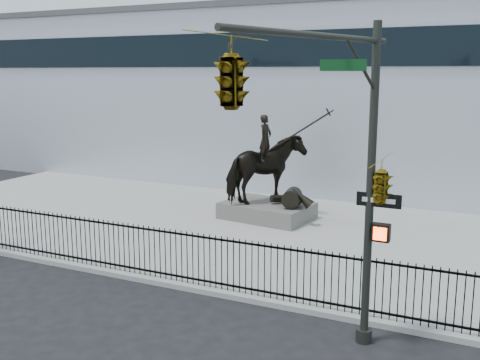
% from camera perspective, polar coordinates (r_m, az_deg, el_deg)
% --- Properties ---
extents(ground, '(120.00, 120.00, 0.00)m').
position_cam_1_polar(ground, '(16.14, -13.20, -11.10)').
color(ground, black).
rests_on(ground, ground).
extents(plaza, '(30.00, 12.00, 0.15)m').
position_cam_1_polar(plaza, '(21.70, -1.60, -4.85)').
color(plaza, '#969693').
rests_on(plaza, ground).
extents(building, '(44.00, 14.00, 9.00)m').
position_cam_1_polar(building, '(33.01, 8.80, 8.25)').
color(building, silver).
rests_on(building, ground).
extents(picket_fence, '(22.10, 0.10, 1.50)m').
position_cam_1_polar(picket_fence, '(16.77, -10.66, -6.87)').
color(picket_fence, black).
rests_on(picket_fence, plaza).
extents(statue_plinth, '(3.69, 2.77, 0.64)m').
position_cam_1_polar(statue_plinth, '(22.68, 2.76, -3.12)').
color(statue_plinth, '#585651').
rests_on(statue_plinth, plaza).
extents(equestrian_statue, '(4.35, 2.98, 3.71)m').
position_cam_1_polar(equestrian_statue, '(22.30, 2.95, 1.00)').
color(equestrian_statue, black).
rests_on(equestrian_statue, statue_plinth).
extents(traffic_signal_right, '(2.17, 6.86, 7.00)m').
position_cam_1_polar(traffic_signal_right, '(10.11, 7.72, 4.44)').
color(traffic_signal_right, '#262924').
rests_on(traffic_signal_right, ground).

